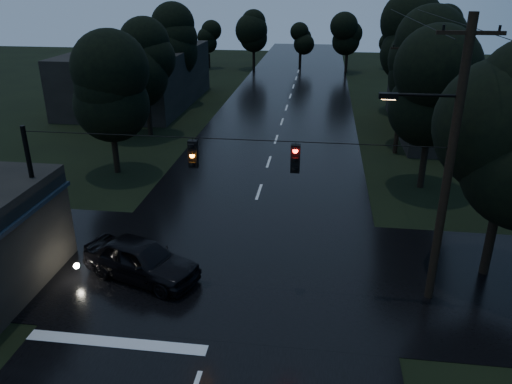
# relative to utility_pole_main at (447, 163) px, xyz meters

# --- Properties ---
(main_road) EXTENTS (12.00, 120.00, 0.02)m
(main_road) POSITION_rel_utility_pole_main_xyz_m (-7.41, 19.00, -5.26)
(main_road) COLOR black
(main_road) RESTS_ON ground
(cross_street) EXTENTS (60.00, 9.00, 0.02)m
(cross_street) POSITION_rel_utility_pole_main_xyz_m (-7.41, 1.00, -5.26)
(cross_street) COLOR black
(cross_street) RESTS_ON ground
(building_far_right) EXTENTS (10.00, 14.00, 4.40)m
(building_far_right) POSITION_rel_utility_pole_main_xyz_m (6.59, 23.00, -3.06)
(building_far_right) COLOR black
(building_far_right) RESTS_ON ground
(building_far_left) EXTENTS (10.00, 16.00, 5.00)m
(building_far_left) POSITION_rel_utility_pole_main_xyz_m (-21.41, 29.00, -2.76)
(building_far_left) COLOR black
(building_far_left) RESTS_ON ground
(utility_pole_main) EXTENTS (3.50, 0.30, 10.00)m
(utility_pole_main) POSITION_rel_utility_pole_main_xyz_m (0.00, 0.00, 0.00)
(utility_pole_main) COLOR black
(utility_pole_main) RESTS_ON ground
(utility_pole_far) EXTENTS (2.00, 0.30, 7.50)m
(utility_pole_far) POSITION_rel_utility_pole_main_xyz_m (0.89, 17.00, -1.38)
(utility_pole_far) COLOR black
(utility_pole_far) RESTS_ON ground
(anchor_pole_left) EXTENTS (0.18, 0.18, 6.00)m
(anchor_pole_left) POSITION_rel_utility_pole_main_xyz_m (-14.91, 0.00, -2.26)
(anchor_pole_left) COLOR black
(anchor_pole_left) RESTS_ON ground
(span_signals) EXTENTS (15.00, 0.37, 1.12)m
(span_signals) POSITION_rel_utility_pole_main_xyz_m (-6.85, -0.01, -0.01)
(span_signals) COLOR black
(span_signals) RESTS_ON ground
(tree_left_a) EXTENTS (3.92, 3.92, 8.26)m
(tree_left_a) POSITION_rel_utility_pole_main_xyz_m (-16.41, 11.00, -0.02)
(tree_left_a) COLOR black
(tree_left_a) RESTS_ON ground
(tree_left_b) EXTENTS (4.20, 4.20, 8.85)m
(tree_left_b) POSITION_rel_utility_pole_main_xyz_m (-17.01, 19.00, 0.36)
(tree_left_b) COLOR black
(tree_left_b) RESTS_ON ground
(tree_left_c) EXTENTS (4.48, 4.48, 9.44)m
(tree_left_c) POSITION_rel_utility_pole_main_xyz_m (-17.61, 29.00, 0.74)
(tree_left_c) COLOR black
(tree_left_c) RESTS_ON ground
(tree_right_a) EXTENTS (4.20, 4.20, 8.85)m
(tree_right_a) POSITION_rel_utility_pole_main_xyz_m (1.59, 11.00, 0.36)
(tree_right_a) COLOR black
(tree_right_a) RESTS_ON ground
(tree_right_b) EXTENTS (4.48, 4.48, 9.44)m
(tree_right_b) POSITION_rel_utility_pole_main_xyz_m (2.19, 19.00, 0.74)
(tree_right_b) COLOR black
(tree_right_b) RESTS_ON ground
(tree_right_c) EXTENTS (4.76, 4.76, 10.03)m
(tree_right_c) POSITION_rel_utility_pole_main_xyz_m (2.79, 29.00, 1.11)
(tree_right_c) COLOR black
(tree_right_c) RESTS_ON ground
(car) EXTENTS (5.15, 3.40, 1.63)m
(car) POSITION_rel_utility_pole_main_xyz_m (-10.87, -0.13, -4.44)
(car) COLOR black
(car) RESTS_ON ground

